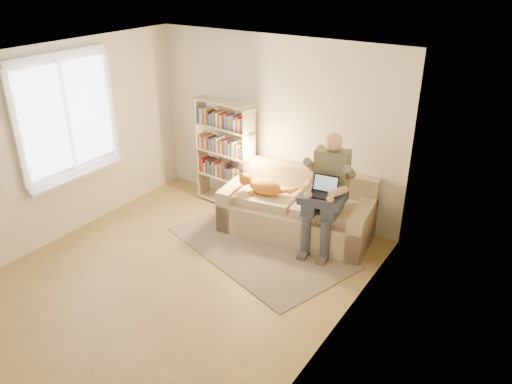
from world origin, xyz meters
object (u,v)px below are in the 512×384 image
Objects in this scene: laptop at (327,191)px; bookshelf at (225,149)px; person at (327,186)px; sofa at (298,212)px; cat at (261,185)px.

laptop is 1.93m from bookshelf.
person is 0.15m from laptop.
laptop reaches higher than sofa.
sofa is at bearing 148.18° from laptop.
cat is (-0.95, -0.10, -0.19)m from person.
cat is 0.44× the size of bookshelf.
person reaches higher than cat.
laptop is (0.06, -0.14, 0.01)m from person.
cat is at bearing -16.96° from bookshelf.
bookshelf reaches higher than sofa.
laptop reaches higher than cat.
bookshelf is (-1.36, 0.16, 0.60)m from sofa.
cat is (-0.48, -0.20, 0.36)m from sofa.
cat is 0.98m from bookshelf.
person is 2.10× the size of cat.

